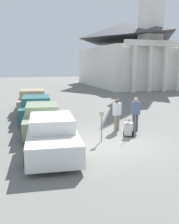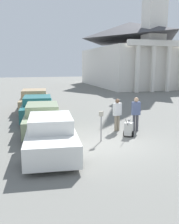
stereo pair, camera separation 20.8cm
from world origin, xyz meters
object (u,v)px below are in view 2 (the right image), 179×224
parked_car_teal (38,108)px  church (130,52)px  parked_car_white (51,134)px  person_worker (117,113)px  equipment_cart (129,129)px  parked_car_sage (43,118)px  parked_car_tan (35,101)px  parking_meter (101,121)px  person_supervisor (136,112)px

parked_car_teal → church: 26.70m
parked_car_white → parked_car_teal: (0.00, 6.28, 0.01)m
person_worker → equipment_cart: person_worker is taller
parked_car_sage → equipment_cart: size_ratio=5.22×
parked_car_tan → parking_meter: bearing=-68.7°
parking_meter → person_supervisor: bearing=27.7°
parked_car_sage → church: 29.16m
parked_car_sage → parked_car_tan: 5.80m
parking_meter → person_supervisor: person_supervisor is taller
parked_car_tan → person_worker: (3.67, -6.97, 0.22)m
parked_car_sage → church: church is taller
parked_car_tan → person_worker: person_worker is taller
person_supervisor → church: 28.18m
parked_car_teal → church: bearing=58.6°
parking_meter → church: 30.24m
parked_car_tan → parking_meter: parked_car_tan is taller
parked_car_sage → parked_car_teal: (0.00, 3.06, 0.01)m
church → parked_car_tan: bearing=-131.5°
parked_car_white → parked_car_tan: 9.01m
person_worker → equipment_cart: 1.28m
parked_car_white → equipment_cart: size_ratio=5.27×
person_supervisor → parked_car_sage: bearing=-12.5°
parking_meter → church: bearing=62.7°
parked_car_white → parking_meter: bearing=19.5°
parked_car_white → parked_car_teal: same height
parked_car_sage → parked_car_tan: size_ratio=0.99×
parking_meter → equipment_cart: (1.50, 0.35, -0.56)m
parked_car_teal → person_supervisor: person_supervisor is taller
parked_car_teal → person_worker: size_ratio=3.13×
parked_car_sage → person_supervisor: person_supervisor is taller
parked_car_tan → equipment_cart: (3.79, -8.11, -0.34)m
parked_car_tan → parked_car_white: bearing=-83.8°
person_supervisor → parked_car_tan: bearing=-52.5°
person_worker → equipment_cart: size_ratio=1.68×
parked_car_teal → person_worker: (3.67, -4.24, 0.27)m
parked_car_tan → equipment_cart: bearing=-58.8°
person_supervisor → equipment_cart: (-0.78, -0.84, -0.61)m
parked_car_white → person_worker: 4.21m
parking_meter → church: (13.74, 26.58, 4.36)m
parked_car_white → equipment_cart: (3.79, 0.90, -0.28)m
parked_car_white → equipment_cart: 3.91m
person_worker → church: church is taller
parked_car_tan → church: 24.62m
parked_car_teal → parking_meter: 6.18m
church → parked_car_sage: bearing=-123.8°
parked_car_tan → person_supervisor: size_ratio=3.02×
parked_car_sage → person_worker: person_worker is taller
parked_car_teal → person_supervisor: size_ratio=3.00×
equipment_cart → person_supervisor: bearing=84.1°
parked_car_white → parked_car_sage: bearing=96.2°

